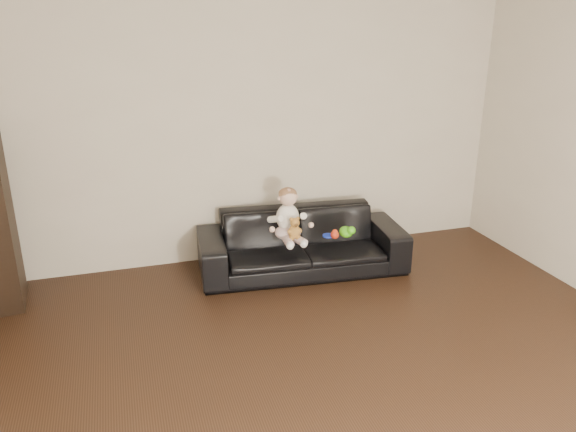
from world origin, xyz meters
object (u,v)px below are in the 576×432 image
object	(u,v)px
baby	(288,217)
toy_green	(346,232)
teddy_bear	(294,228)
toy_rattle	(335,235)
toy_blue_disc	(328,236)
sofa	(302,242)

from	to	relation	value
baby	toy_green	size ratio (longest dim) A/B	3.27
teddy_bear	toy_green	xyz separation A→B (m)	(0.51, 0.04, -0.11)
baby	toy_rattle	bearing A→B (deg)	-19.59
toy_blue_disc	teddy_bear	bearing A→B (deg)	-163.41
baby	teddy_bear	size ratio (longest dim) A/B	2.40
baby	teddy_bear	bearing A→B (deg)	-90.44
sofa	teddy_bear	world-z (taller)	teddy_bear
baby	toy_green	xyz separation A→B (m)	(0.52, -0.10, -0.16)
toy_green	toy_rattle	distance (m)	0.11
sofa	baby	xyz separation A→B (m)	(-0.16, -0.10, 0.30)
baby	toy_blue_disc	bearing A→B (deg)	-10.45
toy_green	toy_rattle	bearing A→B (deg)	-176.35
sofa	teddy_bear	distance (m)	0.38
baby	teddy_bear	distance (m)	0.16
toy_green	toy_rattle	xyz separation A→B (m)	(-0.11, -0.01, -0.01)
toy_green	toy_blue_disc	size ratio (longest dim) A/B	1.45
toy_blue_disc	toy_green	bearing A→B (deg)	-23.21
toy_rattle	toy_green	bearing A→B (deg)	3.65
toy_green	toy_blue_disc	xyz separation A→B (m)	(-0.15, 0.06, -0.04)
toy_rattle	teddy_bear	bearing A→B (deg)	-174.82
toy_green	toy_rattle	size ratio (longest dim) A/B	1.90
teddy_bear	toy_blue_disc	distance (m)	0.40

